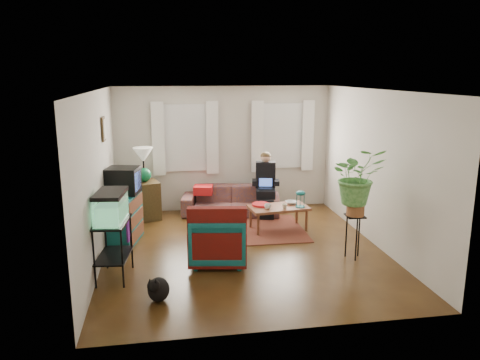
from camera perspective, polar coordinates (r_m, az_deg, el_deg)
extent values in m
cube|color=#4F2B14|center=(7.81, 0.48, -8.54)|extent=(4.50, 5.00, 0.01)
cube|color=white|center=(7.27, 0.52, 10.89)|extent=(4.50, 5.00, 0.01)
cube|color=silver|center=(9.87, -1.99, 3.83)|extent=(4.50, 0.01, 2.60)
cube|color=silver|center=(5.07, 5.37, -5.03)|extent=(4.50, 0.01, 2.60)
cube|color=silver|center=(7.40, -16.93, 0.19)|extent=(0.01, 5.00, 2.60)
cube|color=silver|center=(8.12, 16.35, 1.33)|extent=(0.01, 5.00, 2.60)
cube|color=white|center=(9.74, -6.68, 5.12)|extent=(1.08, 0.04, 1.38)
cube|color=white|center=(10.05, 5.13, 5.39)|extent=(1.08, 0.04, 1.38)
cube|color=white|center=(9.66, -6.66, 5.05)|extent=(1.36, 0.06, 1.50)
cube|color=white|center=(9.97, 5.24, 5.33)|extent=(1.36, 0.06, 1.50)
cube|color=#3D2616|center=(8.12, -16.24, 5.99)|extent=(0.04, 0.32, 0.40)
cube|color=maroon|center=(8.74, 1.17, -6.12)|extent=(2.03, 1.64, 0.01)
imported|color=brown|center=(9.63, -1.13, -1.96)|extent=(2.08, 1.13, 0.77)
cube|color=#402B18|center=(9.51, -11.48, -2.45)|extent=(0.64, 0.64, 0.76)
cube|color=#105D63|center=(8.27, -14.14, -4.60)|extent=(0.66, 1.02, 0.85)
cube|color=black|center=(8.19, -14.07, -0.08)|extent=(0.60, 0.57, 0.45)
cube|color=black|center=(6.91, -15.15, -8.22)|extent=(0.51, 0.80, 0.84)
cube|color=#7FD899|center=(6.71, -15.47, -3.10)|extent=(0.46, 0.73, 0.44)
ellipsoid|color=black|center=(6.23, -9.90, -12.73)|extent=(0.41, 0.50, 0.37)
imported|color=#12566F|center=(7.22, -2.69, -6.75)|extent=(0.95, 0.90, 0.86)
cube|color=#9E0A0A|center=(6.85, -2.81, -6.27)|extent=(0.88, 0.33, 0.71)
cube|color=brown|center=(8.76, 4.69, -4.63)|extent=(1.14, 0.71, 0.45)
imported|color=white|center=(8.51, 3.41, -3.23)|extent=(0.14, 0.14, 0.10)
imported|color=beige|center=(8.54, 5.45, -3.22)|extent=(0.11, 0.11, 0.09)
imported|color=white|center=(8.88, 6.26, -2.74)|extent=(0.24, 0.24, 0.05)
cylinder|color=#B21414|center=(8.73, 2.57, -3.01)|extent=(0.37, 0.37, 0.04)
cube|color=black|center=(7.60, 13.71, -6.72)|extent=(0.31, 0.31, 0.70)
imported|color=#599947|center=(7.37, 14.05, -0.58)|extent=(0.84, 0.74, 0.89)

